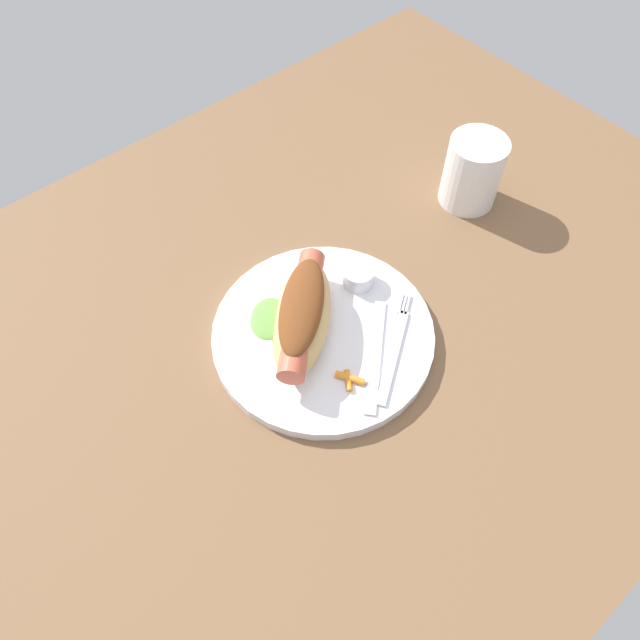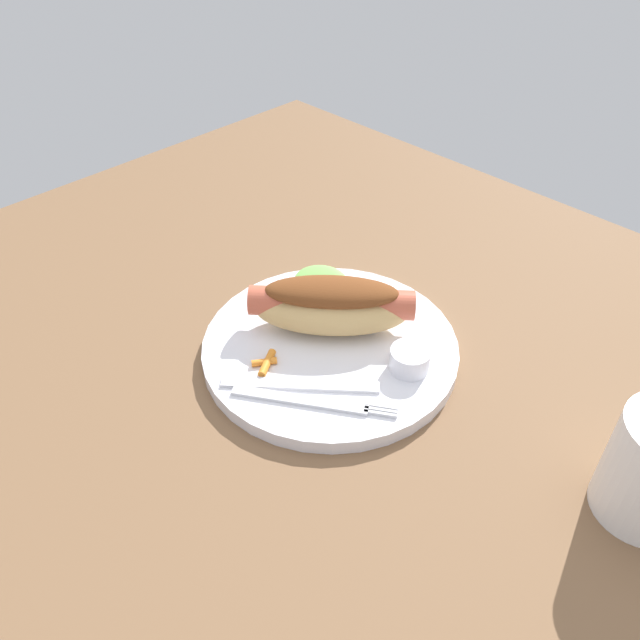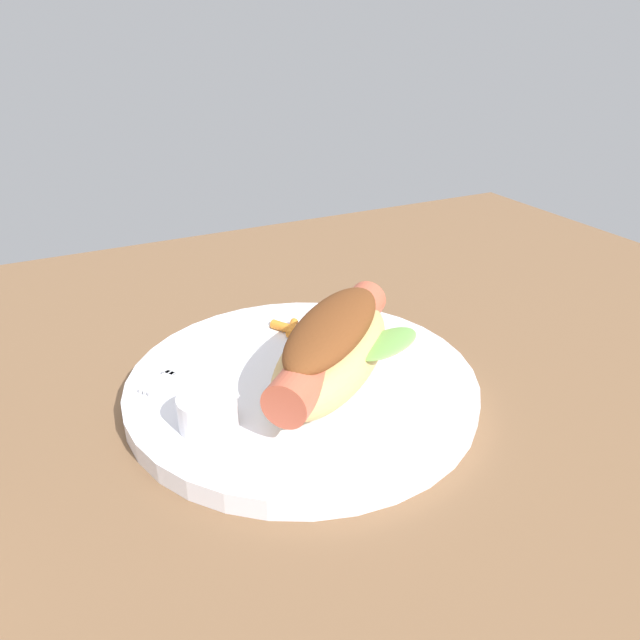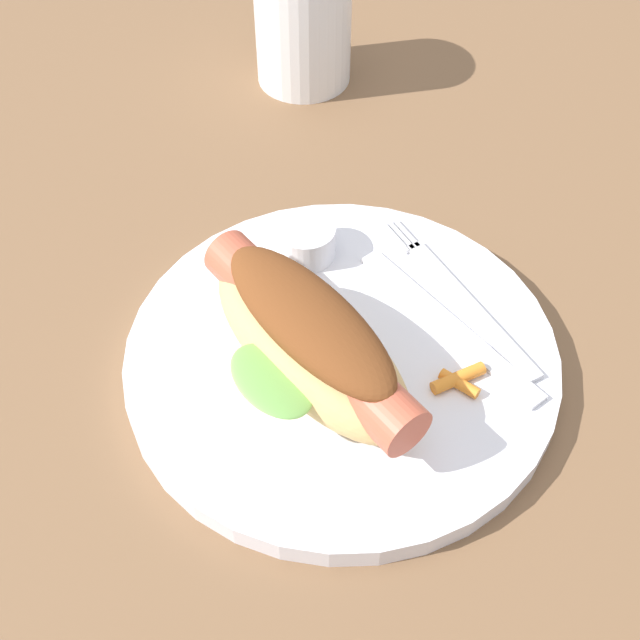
% 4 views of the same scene
% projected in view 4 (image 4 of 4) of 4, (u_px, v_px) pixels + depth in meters
% --- Properties ---
extents(ground_plane, '(1.20, 0.90, 0.02)m').
position_uv_depth(ground_plane, '(302.00, 326.00, 0.58)').
color(ground_plane, brown).
extents(plate, '(0.28, 0.28, 0.02)m').
position_uv_depth(plate, '(341.00, 358.00, 0.54)').
color(plate, white).
rests_on(plate, ground_plane).
extents(hot_dog, '(0.17, 0.16, 0.06)m').
position_uv_depth(hot_dog, '(309.00, 338.00, 0.50)').
color(hot_dog, tan).
rests_on(hot_dog, plate).
extents(sauce_ramekin, '(0.04, 0.04, 0.02)m').
position_uv_depth(sauce_ramekin, '(302.00, 241.00, 0.58)').
color(sauce_ramekin, white).
rests_on(sauce_ramekin, plate).
extents(fork, '(0.15, 0.10, 0.00)m').
position_uv_depth(fork, '(459.00, 301.00, 0.56)').
color(fork, silver).
rests_on(fork, plate).
extents(knife, '(0.13, 0.12, 0.00)m').
position_uv_depth(knife, '(448.00, 324.00, 0.55)').
color(knife, silver).
rests_on(knife, plate).
extents(carrot_garnish, '(0.03, 0.04, 0.01)m').
position_uv_depth(carrot_garnish, '(459.00, 380.00, 0.52)').
color(carrot_garnish, orange).
rests_on(carrot_garnish, plate).
extents(drinking_cup, '(0.08, 0.08, 0.10)m').
position_uv_depth(drinking_cup, '(303.00, 25.00, 0.72)').
color(drinking_cup, white).
rests_on(drinking_cup, ground_plane).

